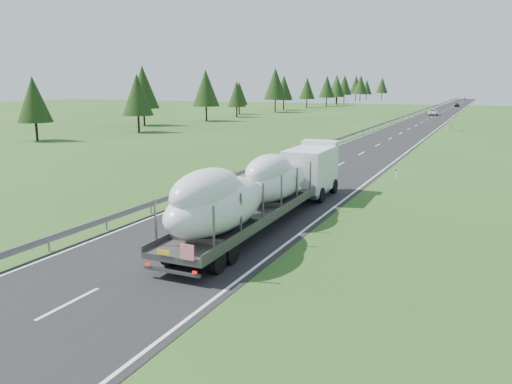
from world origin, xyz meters
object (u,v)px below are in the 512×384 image
at_px(distant_car_dark, 457,105).
at_px(distant_car_blue, 465,99).
at_px(boat_truck, 263,186).
at_px(distant_van, 433,112).
at_px(highway_sign, 452,121).

height_order(distant_car_dark, distant_car_blue, distant_car_dark).
xyz_separation_m(boat_truck, distant_car_dark, (-0.61, 171.85, -1.59)).
bearing_deg(distant_van, distant_car_blue, 85.78).
bearing_deg(distant_van, distant_car_dark, 83.73).
distance_m(highway_sign, distant_van, 47.50).
distance_m(boat_truck, distant_car_dark, 171.85).
bearing_deg(boat_truck, distant_car_blue, 90.55).
bearing_deg(highway_sign, distant_van, 99.55).
xyz_separation_m(highway_sign, distant_car_dark, (-5.71, 104.38, -1.12)).
height_order(highway_sign, distant_car_blue, highway_sign).
distance_m(boat_truck, distant_car_blue, 259.36).
bearing_deg(boat_truck, highway_sign, 85.68).
bearing_deg(distant_car_blue, distant_car_dark, -93.29).
bearing_deg(boat_truck, distant_van, 91.39).
xyz_separation_m(distant_van, distant_car_blue, (0.29, 145.05, -0.12)).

